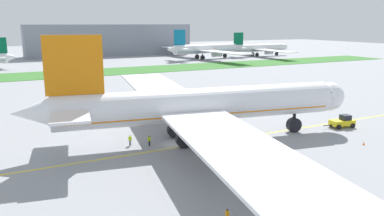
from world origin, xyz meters
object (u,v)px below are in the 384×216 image
parked_airliner_far_outer (258,48)px  ground_crew_wingwalker_port (227,215)px  airliner_foreground (196,106)px  parked_airliner_far_right (203,49)px  pushback_tug (343,122)px  service_truck_baggage_loader (89,100)px  traffic_cone_near_nose (364,143)px  ground_crew_marshaller_front (130,139)px  ground_crew_wingwalker_starboard (149,140)px

parked_airliner_far_outer → ground_crew_wingwalker_port: bearing=-127.1°
airliner_foreground → parked_airliner_far_right: size_ratio=1.23×
pushback_tug → parked_airliner_far_outer: bearing=59.4°
service_truck_baggage_loader → ground_crew_wingwalker_port: bearing=-89.8°
airliner_foreground → service_truck_baggage_loader: (-9.81, 34.35, -4.27)m
pushback_tug → parked_airliner_far_right: size_ratio=0.09×
airliner_foreground → parked_airliner_far_outer: (107.38, 129.53, -1.24)m
service_truck_baggage_loader → parked_airliner_far_right: 122.83m
airliner_foreground → pushback_tug: 28.83m
ground_crew_wingwalker_port → traffic_cone_near_nose: 34.18m
ground_crew_marshaller_front → parked_airliner_far_right: 148.62m
ground_crew_wingwalker_starboard → parked_airliner_far_outer: 172.68m
pushback_tug → ground_crew_wingwalker_starboard: 36.21m
parked_airliner_far_right → airliner_foreground: bearing=-118.9°
traffic_cone_near_nose → service_truck_baggage_loader: bearing=124.0°
traffic_cone_near_nose → ground_crew_wingwalker_starboard: bearing=154.2°
airliner_foreground → ground_crew_marshaller_front: (-10.32, 2.58, -4.84)m
ground_crew_marshaller_front → parked_airliner_far_outer: size_ratio=0.03×
pushback_tug → traffic_cone_near_nose: 10.59m
ground_crew_wingwalker_port → traffic_cone_near_nose: (32.29, 11.17, -0.66)m
service_truck_baggage_loader → parked_airliner_far_outer: parked_airliner_far_outer is taller
pushback_tug → traffic_cone_near_nose: bearing=-120.1°
traffic_cone_near_nose → service_truck_baggage_loader: size_ratio=0.11×
ground_crew_wingwalker_port → parked_airliner_far_right: 172.11m
ground_crew_wingwalker_port → ground_crew_marshaller_front: ground_crew_marshaller_front is taller
ground_crew_wingwalker_starboard → parked_airliner_far_outer: parked_airliner_far_outer is taller
traffic_cone_near_nose → ground_crew_marshaller_front: bearing=153.5°
airliner_foreground → ground_crew_wingwalker_port: bearing=-110.9°
parked_airliner_far_outer → service_truck_baggage_loader: bearing=-140.9°
ground_crew_wingwalker_port → parked_airliner_far_right: bearing=62.3°
ground_crew_wingwalker_starboard → service_truck_baggage_loader: 33.54m
pushback_tug → ground_crew_wingwalker_starboard: pushback_tug is taller
ground_crew_wingwalker_port → ground_crew_wingwalker_starboard: bearing=86.0°
ground_crew_marshaller_front → traffic_cone_near_nose: (33.05, -16.44, -0.73)m
service_truck_baggage_loader → parked_airliner_far_right: (80.13, 93.02, 3.69)m
airliner_foreground → ground_crew_marshaller_front: 11.68m
service_truck_baggage_loader → parked_airliner_far_outer: bearing=39.1°
ground_crew_wingwalker_port → parked_airliner_far_right: parked_airliner_far_right is taller
pushback_tug → service_truck_baggage_loader: bearing=134.1°
pushback_tug → ground_crew_wingwalker_starboard: (-35.77, 5.59, -0.03)m
pushback_tug → parked_airliner_far_outer: parked_airliner_far_outer is taller
pushback_tug → traffic_cone_near_nose: size_ratio=10.82×
parked_airliner_far_outer → ground_crew_wingwalker_starboard: bearing=-131.8°
traffic_cone_near_nose → parked_airliner_far_outer: parked_airliner_far_outer is taller
traffic_cone_near_nose → parked_airliner_far_right: parked_airliner_far_right is taller
ground_crew_wingwalker_port → airliner_foreground: bearing=69.1°
traffic_cone_near_nose → parked_airliner_far_outer: size_ratio=0.01×
airliner_foreground → ground_crew_wingwalker_starboard: (-7.74, 0.88, -4.82)m
service_truck_baggage_loader → airliner_foreground: bearing=-74.1°
airliner_foreground → parked_airliner_far_outer: airliner_foreground is taller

